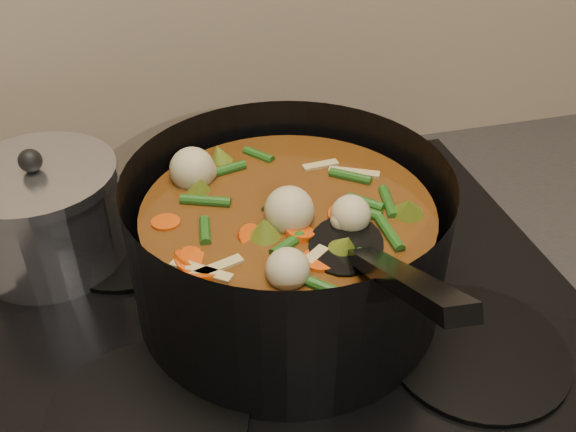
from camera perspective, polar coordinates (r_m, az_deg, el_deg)
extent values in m
cube|color=black|center=(0.74, -0.18, -9.31)|extent=(2.64, 0.64, 0.05)
cube|color=black|center=(0.71, -0.19, -7.35)|extent=(0.62, 0.54, 0.02)
cylinder|color=black|center=(0.61, -12.37, -17.18)|extent=(0.18, 0.18, 0.01)
cylinder|color=black|center=(0.67, 16.36, -11.28)|extent=(0.18, 0.18, 0.01)
cylinder|color=black|center=(0.79, -13.88, -2.20)|extent=(0.18, 0.18, 0.01)
cylinder|color=black|center=(0.84, 8.15, 1.20)|extent=(0.18, 0.18, 0.01)
cylinder|color=black|center=(0.65, 0.00, -2.29)|extent=(0.39, 0.39, 0.16)
cylinder|color=black|center=(0.70, 0.00, -7.03)|extent=(0.31, 0.31, 0.01)
cylinder|color=brown|center=(0.66, 0.00, -3.18)|extent=(0.29, 0.29, 0.11)
cylinder|color=#EB410B|center=(0.63, 3.70, 0.99)|extent=(0.03, 0.03, 0.03)
cylinder|color=#EB410B|center=(0.68, 1.97, 3.95)|extent=(0.04, 0.04, 0.03)
cylinder|color=#EB410B|center=(0.70, -5.65, 4.49)|extent=(0.04, 0.04, 0.03)
cylinder|color=#EB410B|center=(0.62, -5.40, 0.08)|extent=(0.03, 0.04, 0.03)
cylinder|color=#EB410B|center=(0.56, -4.22, -4.51)|extent=(0.04, 0.04, 0.03)
cylinder|color=#EB410B|center=(0.60, 2.08, -1.62)|extent=(0.04, 0.04, 0.03)
cylinder|color=#EB410B|center=(0.63, 6.92, 0.27)|extent=(0.04, 0.04, 0.03)
cylinder|color=#EB410B|center=(0.70, 5.11, 4.70)|extent=(0.04, 0.03, 0.03)
cylinder|color=#EB410B|center=(0.67, -1.91, 3.16)|extent=(0.04, 0.04, 0.03)
cylinder|color=#EB410B|center=(0.64, -8.08, 1.30)|extent=(0.04, 0.04, 0.03)
sphere|color=#C4B78A|center=(0.63, 5.83, 2.35)|extent=(0.04, 0.04, 0.04)
sphere|color=#C4B78A|center=(0.66, -3.38, 4.15)|extent=(0.04, 0.04, 0.04)
sphere|color=#C4B78A|center=(0.57, -3.62, -1.70)|extent=(0.04, 0.04, 0.04)
sphere|color=#C4B78A|center=(0.61, 6.14, 0.76)|extent=(0.04, 0.04, 0.04)
cone|color=olive|center=(0.56, 3.86, -3.85)|extent=(0.04, 0.04, 0.04)
cone|color=olive|center=(0.66, 7.02, 3.17)|extent=(0.04, 0.04, 0.04)
cone|color=olive|center=(0.69, -3.88, 4.84)|extent=(0.04, 0.04, 0.04)
cone|color=olive|center=(0.58, -7.41, -1.79)|extent=(0.04, 0.04, 0.04)
cone|color=olive|center=(0.56, 5.56, -3.16)|extent=(0.04, 0.04, 0.04)
cylinder|color=#1F591A|center=(0.66, 1.88, 3.09)|extent=(0.01, 0.04, 0.01)
cylinder|color=#1F591A|center=(0.71, -3.39, 5.63)|extent=(0.04, 0.03, 0.01)
cylinder|color=#1F591A|center=(0.65, -7.44, 2.34)|extent=(0.04, 0.02, 0.01)
cylinder|color=#1F591A|center=(0.60, -5.70, -1.03)|extent=(0.03, 0.04, 0.01)
cylinder|color=#1F591A|center=(0.58, -0.90, -1.81)|extent=(0.03, 0.04, 0.01)
cylinder|color=#1F591A|center=(0.56, 6.93, -4.22)|extent=(0.04, 0.02, 0.01)
cylinder|color=#1F591A|center=(0.62, 8.17, 0.64)|extent=(0.04, 0.03, 0.01)
cylinder|color=#1F591A|center=(0.66, 4.14, 3.36)|extent=(0.01, 0.04, 0.01)
cylinder|color=#1F591A|center=(0.66, -0.34, 3.32)|extent=(0.04, 0.03, 0.01)
cylinder|color=#1F591A|center=(0.68, -7.41, 4.05)|extent=(0.04, 0.02, 0.01)
cylinder|color=#1F591A|center=(0.61, -8.14, -0.15)|extent=(0.03, 0.04, 0.01)
cylinder|color=#1F591A|center=(0.57, -3.28, -2.58)|extent=(0.03, 0.04, 0.01)
cylinder|color=#1F591A|center=(0.58, 1.64, -1.68)|extent=(0.04, 0.02, 0.01)
cube|color=tan|center=(0.60, -6.99, -0.70)|extent=(0.05, 0.01, 0.00)
cube|color=tan|center=(0.57, 3.28, -3.36)|extent=(0.02, 0.05, 0.00)
cube|color=tan|center=(0.65, 6.12, 2.70)|extent=(0.05, 0.03, 0.00)
cube|color=tan|center=(0.68, -3.40, 4.17)|extent=(0.04, 0.04, 0.00)
cube|color=tan|center=(0.59, -6.36, -1.61)|extent=(0.03, 0.05, 0.00)
ellipsoid|color=black|center=(0.58, 5.17, -2.70)|extent=(0.10, 0.11, 0.01)
cube|color=black|center=(0.47, 10.00, -5.50)|extent=(0.04, 0.19, 0.12)
cylinder|color=silver|center=(0.77, -20.66, -0.31)|extent=(0.17, 0.17, 0.10)
cylinder|color=silver|center=(0.74, -21.62, 3.35)|extent=(0.17, 0.17, 0.01)
sphere|color=black|center=(0.73, -21.94, 4.59)|extent=(0.03, 0.03, 0.03)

